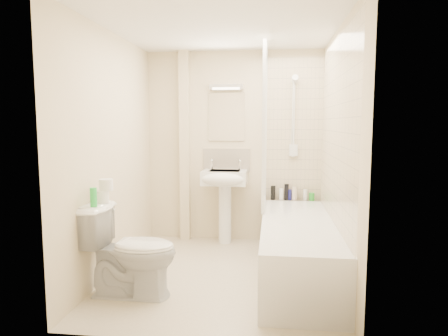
# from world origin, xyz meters

# --- Properties ---
(floor) EXTENTS (2.50, 2.50, 0.00)m
(floor) POSITION_xyz_m (0.00, 0.00, 0.00)
(floor) COLOR beige
(floor) RESTS_ON ground
(wall_back) EXTENTS (2.20, 0.02, 2.40)m
(wall_back) POSITION_xyz_m (0.00, 1.25, 1.20)
(wall_back) COLOR beige
(wall_back) RESTS_ON ground
(wall_left) EXTENTS (0.02, 2.50, 2.40)m
(wall_left) POSITION_xyz_m (-1.10, 0.00, 1.20)
(wall_left) COLOR beige
(wall_left) RESTS_ON ground
(wall_right) EXTENTS (0.02, 2.50, 2.40)m
(wall_right) POSITION_xyz_m (1.10, 0.00, 1.20)
(wall_right) COLOR beige
(wall_right) RESTS_ON ground
(ceiling) EXTENTS (2.20, 2.50, 0.02)m
(ceiling) POSITION_xyz_m (0.00, 0.00, 2.40)
(ceiling) COLOR white
(ceiling) RESTS_ON wall_back
(tile_back) EXTENTS (0.70, 0.01, 1.75)m
(tile_back) POSITION_xyz_m (0.75, 1.24, 1.42)
(tile_back) COLOR beige
(tile_back) RESTS_ON wall_back
(tile_right) EXTENTS (0.01, 2.10, 1.75)m
(tile_right) POSITION_xyz_m (1.09, 0.07, 1.42)
(tile_right) COLOR beige
(tile_right) RESTS_ON wall_right
(pipe_boxing) EXTENTS (0.12, 0.12, 2.40)m
(pipe_boxing) POSITION_xyz_m (-0.62, 1.19, 1.20)
(pipe_boxing) COLOR beige
(pipe_boxing) RESTS_ON ground
(splashback) EXTENTS (0.60, 0.02, 0.30)m
(splashback) POSITION_xyz_m (-0.09, 1.24, 1.03)
(splashback) COLOR beige
(splashback) RESTS_ON wall_back
(mirror) EXTENTS (0.46, 0.01, 0.60)m
(mirror) POSITION_xyz_m (-0.09, 1.24, 1.58)
(mirror) COLOR white
(mirror) RESTS_ON wall_back
(strip_light) EXTENTS (0.42, 0.07, 0.07)m
(strip_light) POSITION_xyz_m (-0.09, 1.22, 1.95)
(strip_light) COLOR silver
(strip_light) RESTS_ON wall_back
(bathtub) EXTENTS (0.70, 2.10, 0.55)m
(bathtub) POSITION_xyz_m (0.75, 0.07, 0.29)
(bathtub) COLOR white
(bathtub) RESTS_ON ground
(shower_screen) EXTENTS (0.04, 0.92, 1.80)m
(shower_screen) POSITION_xyz_m (0.40, 0.80, 1.45)
(shower_screen) COLOR white
(shower_screen) RESTS_ON bathtub
(shower_fixture) EXTENTS (0.10, 0.16, 0.99)m
(shower_fixture) POSITION_xyz_m (0.75, 1.19, 1.55)
(shower_fixture) COLOR white
(shower_fixture) RESTS_ON wall_back
(pedestal_sink) EXTENTS (0.54, 0.49, 1.05)m
(pedestal_sink) POSITION_xyz_m (-0.09, 1.01, 0.74)
(pedestal_sink) COLOR white
(pedestal_sink) RESTS_ON ground
(bottle_black_a) EXTENTS (0.06, 0.06, 0.17)m
(bottle_black_a) POSITION_xyz_m (0.51, 1.16, 0.64)
(bottle_black_a) COLOR black
(bottle_black_a) RESTS_ON bathtub
(bottle_white_a) EXTENTS (0.06, 0.06, 0.14)m
(bottle_white_a) POSITION_xyz_m (0.61, 1.16, 0.62)
(bottle_white_a) COLOR white
(bottle_white_a) RESTS_ON bathtub
(bottle_black_b) EXTENTS (0.05, 0.05, 0.20)m
(bottle_black_b) POSITION_xyz_m (0.67, 1.16, 0.65)
(bottle_black_b) COLOR black
(bottle_black_b) RESTS_ON bathtub
(bottle_blue) EXTENTS (0.05, 0.05, 0.13)m
(bottle_blue) POSITION_xyz_m (0.71, 1.16, 0.62)
(bottle_blue) COLOR navy
(bottle_blue) RESTS_ON bathtub
(bottle_cream) EXTENTS (0.07, 0.07, 0.17)m
(bottle_cream) POSITION_xyz_m (0.77, 1.16, 0.63)
(bottle_cream) COLOR beige
(bottle_cream) RESTS_ON bathtub
(bottle_white_b) EXTENTS (0.05, 0.05, 0.14)m
(bottle_white_b) POSITION_xyz_m (0.90, 1.16, 0.62)
(bottle_white_b) COLOR silver
(bottle_white_b) RESTS_ON bathtub
(bottle_green) EXTENTS (0.07, 0.07, 0.10)m
(bottle_green) POSITION_xyz_m (0.98, 1.16, 0.60)
(bottle_green) COLOR green
(bottle_green) RESTS_ON bathtub
(toilet) EXTENTS (0.47, 0.80, 0.81)m
(toilet) POSITION_xyz_m (-0.72, -0.55, 0.40)
(toilet) COLOR white
(toilet) RESTS_ON ground
(toilet_roll_lower) EXTENTS (0.11, 0.11, 0.10)m
(toilet_roll_lower) POSITION_xyz_m (-0.99, -0.49, 0.86)
(toilet_roll_lower) COLOR white
(toilet_roll_lower) RESTS_ON toilet
(toilet_roll_upper) EXTENTS (0.12, 0.12, 0.10)m
(toilet_roll_upper) POSITION_xyz_m (-0.97, -0.47, 0.96)
(toilet_roll_upper) COLOR white
(toilet_roll_upper) RESTS_ON toilet_roll_lower
(green_bottle) EXTENTS (0.06, 0.06, 0.16)m
(green_bottle) POSITION_xyz_m (-0.99, -0.67, 0.89)
(green_bottle) COLOR green
(green_bottle) RESTS_ON toilet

